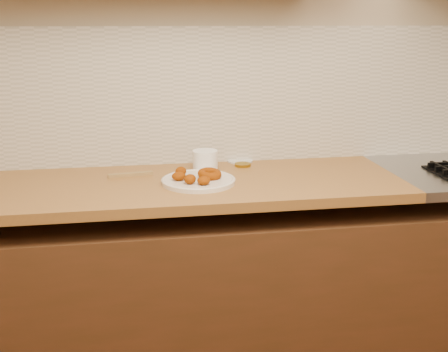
{
  "coord_description": "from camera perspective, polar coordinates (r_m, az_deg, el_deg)",
  "views": [
    {
      "loc": [
        -0.58,
        -0.47,
        1.53
      ],
      "look_at": [
        -0.23,
        1.63,
        0.93
      ],
      "focal_mm": 45.0,
      "sensor_mm": 36.0,
      "label": 1
    }
  ],
  "objects": [
    {
      "name": "wall_back",
      "position": [
        2.55,
        3.79,
        11.6
      ],
      "size": [
        4.0,
        0.02,
        2.7
      ],
      "primitive_type": "cube",
      "color": "tan",
      "rests_on": "ground"
    },
    {
      "name": "base_cabinet",
      "position": [
        2.52,
        5.02,
        -11.41
      ],
      "size": [
        3.6,
        0.6,
        0.77
      ],
      "primitive_type": "cube",
      "color": "#4D2A17",
      "rests_on": "floor"
    },
    {
      "name": "butcher_block",
      "position": [
        2.26,
        -10.85,
        -1.31
      ],
      "size": [
        2.3,
        0.62,
        0.04
      ],
      "primitive_type": "cube",
      "color": "olive",
      "rests_on": "base_cabinet"
    },
    {
      "name": "backsplash",
      "position": [
        2.55,
        3.79,
        8.22
      ],
      "size": [
        3.6,
        0.02,
        0.6
      ],
      "primitive_type": "cube",
      "color": "beige",
      "rests_on": "wall_back"
    },
    {
      "name": "donut_plate",
      "position": [
        2.23,
        -2.62,
        -0.51
      ],
      "size": [
        0.29,
        0.29,
        0.02
      ],
      "primitive_type": "cylinder",
      "color": "silver",
      "rests_on": "butcher_block"
    },
    {
      "name": "ring_donut",
      "position": [
        2.24,
        -1.49,
        0.21
      ],
      "size": [
        0.14,
        0.14,
        0.04
      ],
      "primitive_type": "torus",
      "rotation": [
        0.1,
        0.0,
        0.78
      ],
      "color": "#883603",
      "rests_on": "donut_plate"
    },
    {
      "name": "fried_dough_chunks",
      "position": [
        2.19,
        -3.6,
        -0.11
      ],
      "size": [
        0.15,
        0.19,
        0.04
      ],
      "color": "#883603",
      "rests_on": "donut_plate"
    },
    {
      "name": "plastic_tub",
      "position": [
        2.4,
        -1.92,
        1.56
      ],
      "size": [
        0.12,
        0.12,
        0.09
      ],
      "primitive_type": "cylinder",
      "rotation": [
        0.0,
        0.0,
        -0.13
      ],
      "color": "white",
      "rests_on": "butcher_block"
    },
    {
      "name": "tub_lid",
      "position": [
        2.57,
        1.63,
        1.57
      ],
      "size": [
        0.13,
        0.13,
        0.01
      ],
      "primitive_type": "cylinder",
      "rotation": [
        0.0,
        0.0,
        -0.15
      ],
      "color": "silver",
      "rests_on": "butcher_block"
    },
    {
      "name": "brass_jar_lid",
      "position": [
        2.49,
        1.91,
        1.15
      ],
      "size": [
        0.08,
        0.08,
        0.01
      ],
      "primitive_type": "cylinder",
      "rotation": [
        0.0,
        0.0,
        -0.18
      ],
      "color": "#9D7A16",
      "rests_on": "butcher_block"
    },
    {
      "name": "wooden_utensil",
      "position": [
        2.36,
        -9.48,
        0.15
      ],
      "size": [
        0.19,
        0.05,
        0.01
      ],
      "primitive_type": "cube",
      "rotation": [
        0.0,
        0.0,
        0.14
      ],
      "color": "olive",
      "rests_on": "butcher_block"
    }
  ]
}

